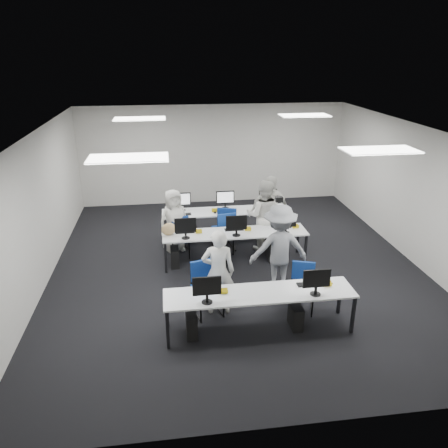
{
  "coord_description": "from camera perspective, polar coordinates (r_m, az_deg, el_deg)",
  "views": [
    {
      "loc": [
        -1.45,
        -8.58,
        4.51
      ],
      "look_at": [
        -0.27,
        0.05,
        1.0
      ],
      "focal_mm": 35.0,
      "sensor_mm": 36.0,
      "label": 1
    }
  ],
  "objects": [
    {
      "name": "room",
      "position": [
        9.21,
        1.69,
        2.85
      ],
      "size": [
        9.0,
        9.02,
        3.0
      ],
      "color": "black",
      "rests_on": "ground"
    },
    {
      "name": "ceiling_panels",
      "position": [
        8.83,
        1.8,
        11.99
      ],
      "size": [
        5.2,
        4.6,
        0.02
      ],
      "color": "white",
      "rests_on": "room"
    },
    {
      "name": "desk_front",
      "position": [
        7.41,
        4.67,
        -9.25
      ],
      "size": [
        3.2,
        0.7,
        0.73
      ],
      "color": "silver",
      "rests_on": "ground"
    },
    {
      "name": "desk_mid",
      "position": [
        9.69,
        1.45,
        -1.36
      ],
      "size": [
        3.2,
        0.7,
        0.73
      ],
      "color": "silver",
      "rests_on": "ground"
    },
    {
      "name": "desk_back",
      "position": [
        10.97,
        0.29,
        1.51
      ],
      "size": [
        3.2,
        0.7,
        0.73
      ],
      "color": "silver",
      "rests_on": "ground"
    },
    {
      "name": "equipment_front",
      "position": [
        7.53,
        3.18,
        -11.54
      ],
      "size": [
        2.51,
        0.41,
        1.19
      ],
      "color": "#0C3A9C",
      "rests_on": "desk_front"
    },
    {
      "name": "equipment_mid",
      "position": [
        9.77,
        0.33,
        -3.19
      ],
      "size": [
        2.91,
        0.41,
        1.19
      ],
      "color": "white",
      "rests_on": "desk_mid"
    },
    {
      "name": "equipment_back",
      "position": [
        11.13,
        1.25,
        0.03
      ],
      "size": [
        2.91,
        0.41,
        1.19
      ],
      "color": "white",
      "rests_on": "desk_back"
    },
    {
      "name": "chair_0",
      "position": [
        8.03,
        -2.23,
        -9.62
      ],
      "size": [
        0.6,
        0.63,
        0.98
      ],
      "rotation": [
        0.0,
        0.0,
        0.28
      ],
      "color": "navy",
      "rests_on": "ground"
    },
    {
      "name": "chair_1",
      "position": [
        8.27,
        10.11,
        -9.21
      ],
      "size": [
        0.56,
        0.58,
        0.89
      ],
      "rotation": [
        0.0,
        0.0,
        -0.31
      ],
      "color": "navy",
      "rests_on": "ground"
    },
    {
      "name": "chair_2",
      "position": [
        10.22,
        -5.57,
        -2.72
      ],
      "size": [
        0.45,
        0.48,
        0.84
      ],
      "rotation": [
        0.0,
        0.0,
        -0.08
      ],
      "color": "navy",
      "rests_on": "ground"
    },
    {
      "name": "chair_3",
      "position": [
        10.43,
        0.21,
        -1.8
      ],
      "size": [
        0.61,
        0.64,
        0.99
      ],
      "rotation": [
        0.0,
        0.0,
        -0.28
      ],
      "color": "navy",
      "rests_on": "ground"
    },
    {
      "name": "chair_4",
      "position": [
        10.58,
        6.8,
        -1.7
      ],
      "size": [
        0.57,
        0.6,
        0.94
      ],
      "rotation": [
        0.0,
        0.0,
        0.24
      ],
      "color": "navy",
      "rests_on": "ground"
    },
    {
      "name": "chair_5",
      "position": [
        10.54,
        -6.0,
        -1.84
      ],
      "size": [
        0.55,
        0.58,
        0.89
      ],
      "rotation": [
        0.0,
        0.0,
        0.3
      ],
      "color": "navy",
      "rests_on": "ground"
    },
    {
      "name": "chair_6",
      "position": [
        10.48,
        0.0,
        -1.7
      ],
      "size": [
        0.57,
        0.6,
        0.98
      ],
      "rotation": [
        0.0,
        0.0,
        0.19
      ],
      "color": "navy",
      "rests_on": "ground"
    },
    {
      "name": "chair_7",
      "position": [
        10.85,
        5.96,
        -1.19
      ],
      "size": [
        0.49,
        0.53,
        0.86
      ],
      "rotation": [
        0.0,
        0.0,
        0.18
      ],
      "color": "navy",
      "rests_on": "ground"
    },
    {
      "name": "handbag",
      "position": [
        9.55,
        -7.21,
        -0.65
      ],
      "size": [
        0.38,
        0.3,
        0.27
      ],
      "primitive_type": "ellipsoid",
      "rotation": [
        0.0,
        0.0,
        0.31
      ],
      "color": "tan",
      "rests_on": "desk_mid"
    },
    {
      "name": "student_0",
      "position": [
        7.82,
        -0.76,
        -6.28
      ],
      "size": [
        0.62,
        0.44,
        1.63
      ],
      "primitive_type": "imported",
      "rotation": [
        0.0,
        0.0,
        3.06
      ],
      "color": "#B9B9AE",
      "rests_on": "ground"
    },
    {
      "name": "student_1",
      "position": [
        10.3,
        5.2,
        1.1
      ],
      "size": [
        1.0,
        0.87,
        1.72
      ],
      "primitive_type": "imported",
      "rotation": [
        0.0,
        0.0,
        2.84
      ],
      "color": "#B9B9AE",
      "rests_on": "ground"
    },
    {
      "name": "student_2",
      "position": [
        10.31,
        -6.55,
        0.43
      ],
      "size": [
        0.87,
        0.73,
        1.51
      ],
      "primitive_type": "imported",
      "rotation": [
        0.0,
        0.0,
        0.4
      ],
      "color": "#B9B9AE",
      "rests_on": "ground"
    },
    {
      "name": "student_3",
      "position": [
        10.44,
        5.94,
        1.54
      ],
      "size": [
        1.12,
        0.66,
        1.79
      ],
      "primitive_type": "imported",
      "rotation": [
        0.0,
        0.0,
        0.23
      ],
      "color": "#B9B9AE",
      "rests_on": "ground"
    },
    {
      "name": "photographer",
      "position": [
        8.59,
        7.21,
        -3.16
      ],
      "size": [
        1.15,
        0.67,
        1.78
      ],
      "primitive_type": "imported",
      "rotation": [
        0.0,
        0.0,
        3.15
      ],
      "color": "gray",
      "rests_on": "ground"
    },
    {
      "name": "dslr_camera",
      "position": [
        8.4,
        7.2,
        3.24
      ],
      "size": [
        0.14,
        0.18,
        0.1
      ],
      "primitive_type": "cube",
      "rotation": [
        0.0,
        0.0,
        3.15
      ],
      "color": "black",
      "rests_on": "photographer"
    }
  ]
}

